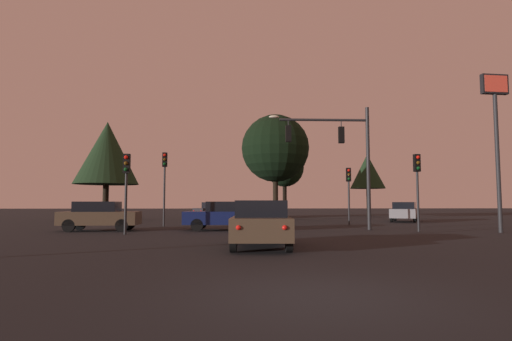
{
  "coord_description": "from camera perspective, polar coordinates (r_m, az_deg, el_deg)",
  "views": [
    {
      "loc": [
        -1.34,
        -6.52,
        1.44
      ],
      "look_at": [
        0.18,
        20.64,
        3.56
      ],
      "focal_mm": 29.49,
      "sensor_mm": 36.0,
      "label": 1
    }
  ],
  "objects": [
    {
      "name": "traffic_light_corner_right",
      "position": [
        20.33,
        -17.19,
        -0.82
      ],
      "size": [
        0.3,
        0.35,
        3.72
      ],
      "color": "#232326",
      "rests_on": "ground"
    },
    {
      "name": "car_crossing_right",
      "position": [
        22.58,
        -3.82,
        -6.07
      ],
      "size": [
        4.69,
        2.09,
        1.52
      ],
      "color": "#0F1947",
      "rests_on": "ground"
    },
    {
      "name": "traffic_signal_mast_arm",
      "position": [
        23.44,
        11.37,
        3.11
      ],
      "size": [
        5.54,
        0.4,
        6.71
      ],
      "color": "#232326",
      "rests_on": "ground"
    },
    {
      "name": "car_far_lane",
      "position": [
        37.68,
        -5.13,
        -5.41
      ],
      "size": [
        4.56,
        3.9,
        1.52
      ],
      "color": "#232328",
      "rests_on": "ground"
    },
    {
      "name": "store_sign_illuminated",
      "position": [
        24.22,
        29.76,
        6.28
      ],
      "size": [
        1.42,
        0.38,
        7.88
      ],
      "color": "#232326",
      "rests_on": "ground"
    },
    {
      "name": "tree_behind_sign",
      "position": [
        37.92,
        -19.58,
        2.23
      ],
      "size": [
        5.35,
        5.35,
        8.37
      ],
      "color": "black",
      "rests_on": "ground"
    },
    {
      "name": "ground_plane",
      "position": [
        31.08,
        -0.74,
        -7.1
      ],
      "size": [
        168.0,
        168.0,
        0.0
      ],
      "primitive_type": "plane",
      "color": "black",
      "rests_on": "ground"
    },
    {
      "name": "car_crossing_left",
      "position": [
        23.43,
        -20.46,
        -5.75
      ],
      "size": [
        4.04,
        1.87,
        1.52
      ],
      "color": "#473828",
      "rests_on": "ground"
    },
    {
      "name": "traffic_light_far_side",
      "position": [
        28.31,
        12.47,
        -1.82
      ],
      "size": [
        0.32,
        0.36,
        3.76
      ],
      "color": "#232326",
      "rests_on": "ground"
    },
    {
      "name": "tree_left_far",
      "position": [
        42.27,
        3.9,
        0.37
      ],
      "size": [
        3.88,
        3.88,
        6.96
      ],
      "color": "black",
      "rests_on": "ground"
    },
    {
      "name": "traffic_light_corner_left",
      "position": [
        23.03,
        21.05,
        -0.73
      ],
      "size": [
        0.31,
        0.36,
        3.95
      ],
      "color": "#232326",
      "rests_on": "ground"
    },
    {
      "name": "tree_right_cluster",
      "position": [
        47.71,
        14.89,
        -0.14
      ],
      "size": [
        3.79,
        3.79,
        6.81
      ],
      "color": "black",
      "rests_on": "ground"
    },
    {
      "name": "car_parked_lot",
      "position": [
        34.72,
        19.48,
        -5.26
      ],
      "size": [
        3.44,
        4.35,
        1.52
      ],
      "color": "gray",
      "rests_on": "ground"
    },
    {
      "name": "traffic_light_median",
      "position": [
        27.0,
        -12.3,
        -0.48
      ],
      "size": [
        0.31,
        0.36,
        4.62
      ],
      "color": "#232326",
      "rests_on": "ground"
    },
    {
      "name": "tree_center_horizon",
      "position": [
        36.35,
        2.64,
        3.0
      ],
      "size": [
        5.83,
        5.83,
        9.08
      ],
      "color": "black",
      "rests_on": "ground"
    },
    {
      "name": "car_nearside_lane",
      "position": [
        13.78,
        0.65,
        -7.12
      ],
      "size": [
        2.07,
        4.31,
        1.52
      ],
      "color": "#473828",
      "rests_on": "ground"
    }
  ]
}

